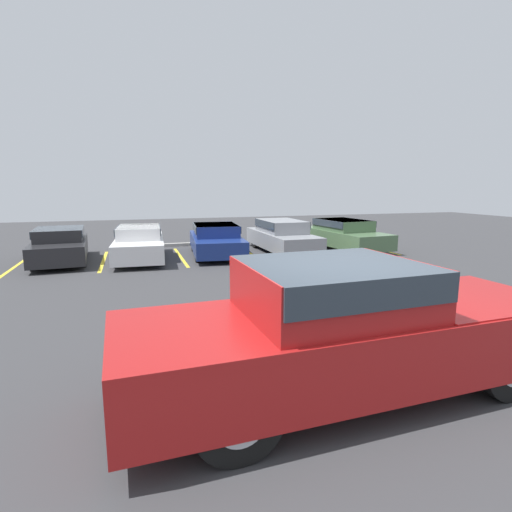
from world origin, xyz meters
TOP-DOWN VIEW (x-y plane):
  - ground_plane at (0.00, 0.00)m, footprint 60.00×60.00m
  - stall_stripe_a at (-6.45, 11.05)m, footprint 0.12×4.36m
  - stall_stripe_b at (-3.62, 11.05)m, footprint 0.12×4.36m
  - stall_stripe_c at (-0.78, 11.05)m, footprint 0.12×4.36m
  - stall_stripe_d at (2.05, 11.05)m, footprint 0.12×4.36m
  - stall_stripe_e at (4.88, 11.05)m, footprint 0.12×4.36m
  - stall_stripe_f at (7.72, 11.05)m, footprint 0.12×4.36m
  - pickup_truck at (0.17, -0.02)m, footprint 6.17×2.24m
  - parked_sedan_a at (-5.06, 11.30)m, footprint 2.06×4.38m
  - parked_sedan_b at (-2.31, 11.01)m, footprint 1.95×4.57m
  - parked_sedan_c at (0.62, 11.06)m, footprint 2.25×4.55m
  - parked_sedan_d at (3.44, 11.09)m, footprint 1.73×4.73m
  - parked_sedan_e at (6.32, 11.05)m, footprint 2.26×4.83m
  - wheel_stop_curb at (-0.84, 13.97)m, footprint 1.84×0.20m

SIDE VIEW (x-z plane):
  - ground_plane at x=0.00m, z-range 0.00..0.00m
  - stall_stripe_a at x=-6.45m, z-range 0.00..0.01m
  - stall_stripe_b at x=-3.62m, z-range 0.00..0.01m
  - stall_stripe_c at x=-0.78m, z-range 0.00..0.01m
  - stall_stripe_d at x=2.05m, z-range 0.00..0.01m
  - stall_stripe_e at x=4.88m, z-range 0.00..0.01m
  - stall_stripe_f at x=7.72m, z-range 0.00..0.01m
  - wheel_stop_curb at x=-0.84m, z-range 0.00..0.14m
  - parked_sedan_a at x=-5.06m, z-range 0.04..1.27m
  - parked_sedan_b at x=-2.31m, z-range 0.04..1.28m
  - parked_sedan_c at x=0.62m, z-range 0.05..1.28m
  - parked_sedan_e at x=6.32m, z-range 0.04..1.32m
  - parked_sedan_d at x=3.44m, z-range 0.04..1.37m
  - pickup_truck at x=0.17m, z-range 0.01..1.79m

